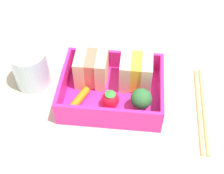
% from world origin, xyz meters
% --- Properties ---
extents(ground_plane, '(1.20, 1.20, 0.02)m').
position_xyz_m(ground_plane, '(0.00, 0.00, -0.01)').
color(ground_plane, beige).
extents(bento_tray, '(0.18, 0.14, 0.01)m').
position_xyz_m(bento_tray, '(0.00, 0.00, 0.01)').
color(bento_tray, '#E72793').
rests_on(bento_tray, ground_plane).
extents(bento_rim, '(0.18, 0.14, 0.04)m').
position_xyz_m(bento_rim, '(0.00, 0.00, 0.03)').
color(bento_rim, '#E72793').
rests_on(bento_rim, bento_tray).
extents(sandwich_left, '(0.06, 0.06, 0.06)m').
position_xyz_m(sandwich_left, '(-0.04, 0.03, 0.04)').
color(sandwich_left, beige).
rests_on(sandwich_left, bento_tray).
extents(sandwich_center_left, '(0.06, 0.06, 0.06)m').
position_xyz_m(sandwich_center_left, '(0.04, 0.03, 0.04)').
color(sandwich_center_left, beige).
rests_on(sandwich_center_left, bento_tray).
extents(carrot_stick_far_left, '(0.03, 0.05, 0.01)m').
position_xyz_m(carrot_stick_far_left, '(-0.06, -0.03, 0.02)').
color(carrot_stick_far_left, orange).
rests_on(carrot_stick_far_left, bento_tray).
extents(strawberry_far_left, '(0.03, 0.03, 0.04)m').
position_xyz_m(strawberry_far_left, '(-0.00, -0.03, 0.03)').
color(strawberry_far_left, red).
rests_on(strawberry_far_left, bento_tray).
extents(broccoli_floret, '(0.04, 0.04, 0.05)m').
position_xyz_m(broccoli_floret, '(0.05, -0.03, 0.04)').
color(broccoli_floret, '#8ECF5A').
rests_on(broccoli_floret, bento_tray).
extents(chopstick_pair, '(0.02, 0.19, 0.01)m').
position_xyz_m(chopstick_pair, '(0.16, -0.01, 0.00)').
color(chopstick_pair, tan).
rests_on(chopstick_pair, ground_plane).
extents(drinking_glass, '(0.07, 0.07, 0.08)m').
position_xyz_m(drinking_glass, '(-0.15, 0.02, 0.04)').
color(drinking_glass, silver).
rests_on(drinking_glass, ground_plane).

